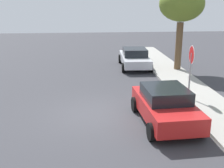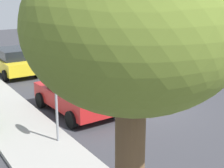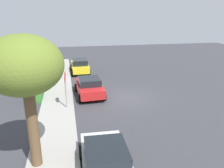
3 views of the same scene
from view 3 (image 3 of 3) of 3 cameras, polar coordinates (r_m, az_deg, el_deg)
ground_plane at (r=16.96m, az=3.57°, el=-3.60°), size 60.00×60.00×0.00m
sidewalk_curb at (r=16.40m, az=-13.98°, el=-4.60°), size 32.00×2.23×0.14m
stop_sign at (r=14.61m, az=-12.13°, el=0.25°), size 0.85×0.11×2.68m
parked_car_red at (r=17.24m, az=-5.95°, el=-0.68°), size 4.00×2.21×1.45m
parked_car_silver at (r=8.86m, az=-1.44°, el=-20.08°), size 4.38×2.16×1.37m
parked_car_yellow at (r=24.44m, az=-8.40°, el=4.76°), size 4.23×2.02×1.52m
street_tree_near_corner at (r=8.47m, az=-22.01°, el=3.99°), size 2.88×2.88×5.52m
front_yard_hedge at (r=18.86m, az=-18.74°, el=-0.61°), size 4.84×0.96×1.07m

